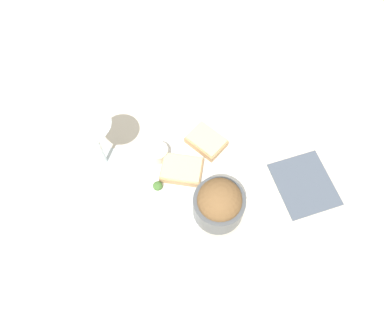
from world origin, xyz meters
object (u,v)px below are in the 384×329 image
(wine_glass, at_px, (94,136))
(fork, at_px, (206,82))
(napkin, at_px, (305,184))
(salad_bowl, at_px, (219,203))
(cheese_toast_far, at_px, (206,141))
(cheese_toast_near, at_px, (182,170))
(sauce_ramekin, at_px, (158,152))

(wine_glass, xyz_separation_m, fork, (-0.22, -0.25, -0.12))
(napkin, bearing_deg, salad_bowl, 22.93)
(cheese_toast_far, bearing_deg, fork, -86.66)
(cheese_toast_near, xyz_separation_m, napkin, (-0.28, 0.00, -0.02))
(salad_bowl, relative_size, napkin, 0.60)
(cheese_toast_far, height_order, napkin, cheese_toast_far)
(cheese_toast_far, bearing_deg, sauce_ramekin, 20.64)
(wine_glass, distance_m, fork, 0.35)
(cheese_toast_near, bearing_deg, wine_glass, -6.22)
(salad_bowl, bearing_deg, cheese_toast_near, -45.05)
(cheese_toast_near, bearing_deg, salad_bowl, 134.95)
(salad_bowl, relative_size, cheese_toast_near, 1.13)
(salad_bowl, bearing_deg, napkin, -157.07)
(salad_bowl, bearing_deg, wine_glass, -21.64)
(napkin, bearing_deg, sauce_ramekin, -6.94)
(salad_bowl, distance_m, sauce_ramekin, 0.19)
(sauce_ramekin, height_order, napkin, sauce_ramekin)
(cheese_toast_far, bearing_deg, salad_bowl, 101.95)
(napkin, distance_m, fork, 0.36)
(salad_bowl, height_order, napkin, salad_bowl)
(sauce_ramekin, relative_size, cheese_toast_near, 0.49)
(sauce_ramekin, xyz_separation_m, napkin, (-0.34, 0.04, -0.03))
(wine_glass, distance_m, napkin, 0.48)
(cheese_toast_far, distance_m, fork, 0.19)
(cheese_toast_near, xyz_separation_m, cheese_toast_far, (-0.05, -0.08, 0.00))
(napkin, bearing_deg, wine_glass, -2.86)
(sauce_ramekin, bearing_deg, cheese_toast_near, 146.58)
(wine_glass, bearing_deg, cheese_toast_far, -165.74)
(cheese_toast_near, distance_m, wine_glass, 0.20)
(salad_bowl, distance_m, napkin, 0.22)
(cheese_toast_far, xyz_separation_m, fork, (0.01, -0.19, -0.02))
(wine_glass, height_order, fork, wine_glass)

